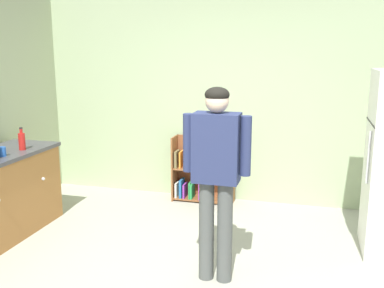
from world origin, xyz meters
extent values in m
plane|color=#A4A594|center=(0.00, 0.00, 0.00)|extent=(12.00, 12.00, 0.00)
cube|color=#A1B589|center=(0.00, 2.33, 1.35)|extent=(5.20, 0.06, 2.70)
sphere|color=silver|center=(-1.89, 0.81, 0.56)|extent=(0.04, 0.04, 0.04)
cylinder|color=silver|center=(1.47, 0.99, 0.98)|extent=(0.02, 0.02, 0.50)
cube|color=#333333|center=(1.49, 1.16, 1.28)|extent=(0.01, 0.67, 0.01)
cube|color=brown|center=(-0.77, 2.11, 0.42)|extent=(0.02, 0.28, 0.85)
cube|color=brown|center=(0.01, 2.11, 0.42)|extent=(0.02, 0.28, 0.85)
cube|color=brown|center=(-0.38, 2.24, 0.42)|extent=(0.80, 0.02, 0.85)
cube|color=brown|center=(-0.38, 2.11, 0.03)|extent=(0.76, 0.24, 0.02)
cube|color=brown|center=(-0.38, 2.11, 0.43)|extent=(0.76, 0.24, 0.02)
cube|color=silver|center=(-0.73, 2.08, 0.14)|extent=(0.03, 0.17, 0.19)
cube|color=brown|center=(-0.73, 2.08, 0.56)|extent=(0.03, 0.17, 0.22)
cube|color=#235E98|center=(-0.67, 2.08, 0.16)|extent=(0.03, 0.17, 0.24)
cube|color=orange|center=(-0.67, 2.08, 0.55)|extent=(0.02, 0.17, 0.22)
cube|color=purple|center=(-0.62, 2.08, 0.13)|extent=(0.02, 0.17, 0.19)
cube|color=brown|center=(-0.61, 2.08, 0.56)|extent=(0.03, 0.17, 0.22)
cube|color=#288540|center=(-0.55, 2.08, 0.15)|extent=(0.02, 0.17, 0.22)
cube|color=#325797|center=(-0.55, 2.08, 0.53)|extent=(0.03, 0.17, 0.17)
cube|color=#279147|center=(-0.52, 2.08, 0.14)|extent=(0.03, 0.17, 0.20)
cube|color=#288E48|center=(-0.54, 2.08, 0.56)|extent=(0.03, 0.17, 0.23)
cube|color=purple|center=(-0.41, 2.08, 0.15)|extent=(0.03, 0.17, 0.22)
cube|color=orange|center=(-0.45, 2.08, 0.55)|extent=(0.03, 0.17, 0.21)
cube|color=orange|center=(-0.39, 2.08, 0.16)|extent=(0.03, 0.17, 0.25)
cube|color=beige|center=(-0.43, 2.08, 0.53)|extent=(0.03, 0.17, 0.16)
cylinder|color=#4D5250|center=(0.13, 0.17, 0.44)|extent=(0.13, 0.13, 0.89)
cylinder|color=#4D5250|center=(0.29, 0.17, 0.44)|extent=(0.13, 0.13, 0.89)
cube|color=navy|center=(0.21, 0.17, 1.17)|extent=(0.38, 0.22, 0.57)
cylinder|color=navy|center=(-0.03, 0.17, 1.20)|extent=(0.09, 0.09, 0.49)
cylinder|color=navy|center=(0.45, 0.17, 1.20)|extent=(0.09, 0.09, 0.49)
sphere|color=beige|center=(0.21, 0.17, 1.56)|extent=(0.19, 0.19, 0.19)
ellipsoid|color=black|center=(0.21, 0.17, 1.61)|extent=(0.20, 0.20, 0.12)
cylinder|color=red|center=(-2.05, 0.71, 0.99)|extent=(0.07, 0.07, 0.18)
cylinder|color=red|center=(-2.05, 0.71, 1.10)|extent=(0.03, 0.03, 0.05)
cylinder|color=black|center=(-2.05, 0.71, 1.14)|extent=(0.04, 0.03, 0.02)
cylinder|color=blue|center=(-2.06, 0.40, 0.95)|extent=(0.08, 0.08, 0.09)
camera|label=1|loc=(0.95, -3.29, 1.96)|focal=41.39mm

